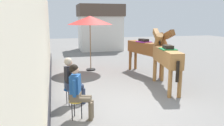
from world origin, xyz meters
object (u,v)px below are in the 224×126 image
Objects in this scene: saddled_horse_near at (166,56)px; cafe_parasol at (90,21)px; saddled_horse_far at (147,48)px; seated_visitor_near at (78,89)px; seated_visitor_far at (72,79)px.

saddled_horse_near is 1.15× the size of cafe_parasol.
saddled_horse_far is (0.15, 2.05, 0.00)m from saddled_horse_near.
seated_visitor_near and seated_visitor_far have the same top height.
seated_visitor_near is at bearing -131.44° from saddled_horse_far.
cafe_parasol reaches higher than seated_visitor_near.
seated_visitor_far is 0.54× the size of cafe_parasol.
seated_visitor_near is 0.54× the size of cafe_parasol.
cafe_parasol is (-2.29, 1.37, 1.20)m from saddled_horse_far.
seated_visitor_far is at bearing 93.95° from seated_visitor_near.
saddled_horse_far is (3.46, 3.91, 0.38)m from seated_visitor_near.
saddled_horse_near is at bearing -57.92° from cafe_parasol.
seated_visitor_far is 3.51m from saddled_horse_near.
saddled_horse_far is at bearing 39.44° from seated_visitor_far.
seated_visitor_near is 1.02m from seated_visitor_far.
cafe_parasol is at bearing 77.51° from seated_visitor_near.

